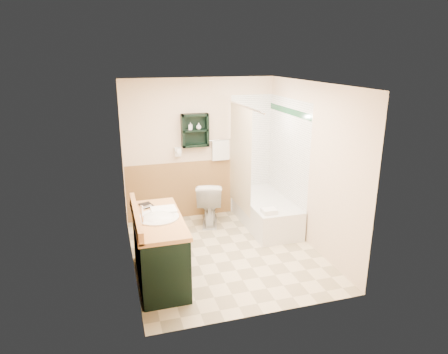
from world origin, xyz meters
TOP-DOWN VIEW (x-y plane):
  - floor at (0.00, 0.00)m, footprint 3.00×3.00m
  - back_wall at (0.00, 1.52)m, footprint 2.60×0.04m
  - left_wall at (-1.32, 0.00)m, footprint 0.04×3.00m
  - right_wall at (1.32, 0.00)m, footprint 0.04×3.00m
  - ceiling at (0.00, 0.00)m, footprint 2.60×3.00m
  - wainscot_left at (-1.29, 0.00)m, footprint 2.98×2.98m
  - wainscot_back at (0.00, 1.49)m, footprint 2.58×2.58m
  - mirror_frame at (-1.27, -0.55)m, footprint 1.30×1.30m
  - mirror_glass at (-1.27, -0.55)m, footprint 1.20×1.20m
  - tile_right at (1.28, 0.75)m, footprint 1.50×1.50m
  - tile_back at (1.03, 1.48)m, footprint 0.95×0.95m
  - tile_accent at (1.27, 0.75)m, footprint 1.50×1.50m
  - wall_shelf at (-0.10, 1.41)m, footprint 0.45×0.15m
  - hair_dryer at (-0.40, 1.43)m, footprint 0.10×0.24m
  - towel_bar at (0.35, 1.45)m, footprint 0.40×0.06m
  - curtain_rod at (0.53, 0.75)m, footprint 0.03×1.60m
  - shower_curtain at (0.53, 0.92)m, footprint 1.05×1.05m
  - vanity at (-0.99, -0.45)m, footprint 0.59×1.34m
  - bathtub at (0.93, 0.73)m, footprint 0.70×1.50m
  - toilet at (0.05, 1.09)m, footprint 0.60×0.83m
  - counter_towel at (-0.89, -0.27)m, footprint 0.31×0.25m
  - vanity_book at (-1.16, -0.03)m, footprint 0.15×0.06m
  - tub_towel at (0.73, 0.15)m, footprint 0.21×0.18m
  - soap_bottle_a at (-0.18, 1.40)m, footprint 0.10×0.13m
  - soap_bottle_b at (-0.04, 1.40)m, footprint 0.11×0.13m

SIDE VIEW (x-z plane):
  - floor at x=0.00m, z-range 0.00..0.00m
  - bathtub at x=0.93m, z-range 0.00..0.47m
  - toilet at x=0.05m, z-range 0.00..0.73m
  - vanity at x=-0.99m, z-range 0.00..0.85m
  - wainscot_left at x=-1.29m, z-range 0.00..1.00m
  - wainscot_back at x=0.00m, z-range 0.00..1.00m
  - tub_towel at x=0.73m, z-range 0.47..0.54m
  - counter_towel at x=-0.89m, z-range 0.85..0.89m
  - vanity_book at x=-1.16m, z-range 0.85..1.05m
  - tile_right at x=1.28m, z-range 0.00..2.10m
  - tile_back at x=1.03m, z-range 0.00..2.10m
  - shower_curtain at x=0.53m, z-range 0.30..2.00m
  - back_wall at x=0.00m, z-range 0.00..2.40m
  - left_wall at x=-1.32m, z-range 0.00..2.40m
  - right_wall at x=1.32m, z-range 0.00..2.40m
  - hair_dryer at x=-0.40m, z-range 1.11..1.29m
  - towel_bar at x=0.35m, z-range 1.15..1.55m
  - mirror_frame at x=-1.27m, z-range 1.00..2.00m
  - mirror_glass at x=-1.27m, z-range 1.05..1.95m
  - wall_shelf at x=-0.10m, z-range 1.27..1.83m
  - soap_bottle_a at x=-0.18m, z-range 1.56..1.62m
  - soap_bottle_b at x=-0.04m, z-range 1.56..1.65m
  - tile_accent at x=1.27m, z-range 1.85..1.95m
  - curtain_rod at x=0.53m, z-range 1.98..2.02m
  - ceiling at x=0.00m, z-range 2.40..2.44m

